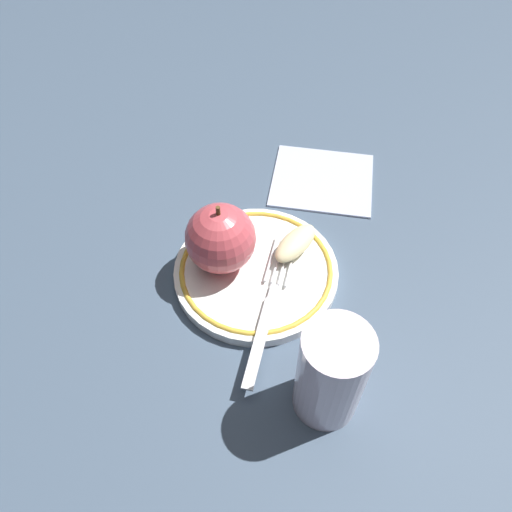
# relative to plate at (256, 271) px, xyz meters

# --- Properties ---
(ground_plane) EXTENTS (2.00, 2.00, 0.00)m
(ground_plane) POSITION_rel_plate_xyz_m (-0.01, 0.02, -0.01)
(ground_plane) COLOR #405266
(plate) EXTENTS (0.19, 0.19, 0.02)m
(plate) POSITION_rel_plate_xyz_m (0.00, 0.00, 0.00)
(plate) COLOR white
(plate) RESTS_ON ground_plane
(apple_red_whole) EXTENTS (0.08, 0.08, 0.09)m
(apple_red_whole) POSITION_rel_plate_xyz_m (-0.04, -0.00, 0.05)
(apple_red_whole) COLOR #C84A52
(apple_red_whole) RESTS_ON plate
(apple_slice_front) EXTENTS (0.05, 0.07, 0.02)m
(apple_slice_front) POSITION_rel_plate_xyz_m (0.04, 0.04, 0.02)
(apple_slice_front) COLOR beige
(apple_slice_front) RESTS_ON plate
(fork) EXTENTS (0.03, 0.20, 0.00)m
(fork) POSITION_rel_plate_xyz_m (0.03, -0.05, 0.01)
(fork) COLOR silver
(fork) RESTS_ON plate
(drinking_glass) EXTENTS (0.06, 0.06, 0.12)m
(drinking_glass) POSITION_rel_plate_xyz_m (0.11, -0.13, 0.05)
(drinking_glass) COLOR silver
(drinking_glass) RESTS_ON ground_plane
(napkin_folded) EXTENTS (0.15, 0.14, 0.01)m
(napkin_folded) POSITION_rel_plate_xyz_m (0.04, 0.18, -0.01)
(napkin_folded) COLOR silver
(napkin_folded) RESTS_ON ground_plane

